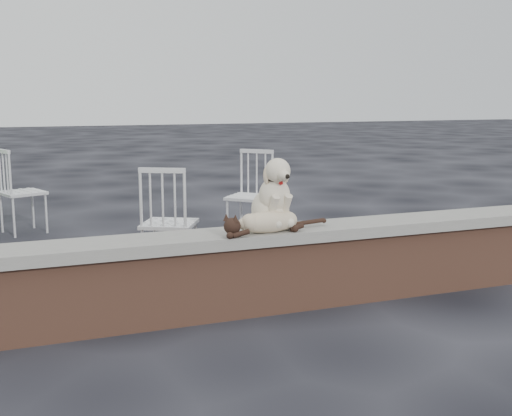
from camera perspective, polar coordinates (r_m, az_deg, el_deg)
name	(u,v)px	position (r m, az deg, el deg)	size (l,w,h in m)	color
ground	(164,322)	(4.42, -8.23, -10.01)	(60.00, 60.00, 0.00)	black
brick_wall	(163,286)	(4.34, -8.32, -6.90)	(6.00, 0.30, 0.50)	brown
capstone	(162,244)	(4.26, -8.41, -3.17)	(6.20, 0.40, 0.08)	slate
dog	(270,192)	(4.49, 1.28, 1.44)	(0.34, 0.44, 0.51)	#C6B498
cat	(268,221)	(4.35, 1.04, -1.14)	(0.98, 0.23, 0.17)	tan
chair_e	(22,191)	(7.49, -20.12, 1.43)	(0.56, 0.56, 0.94)	silver
chair_d	(250,195)	(6.72, -0.55, 1.13)	(0.56, 0.56, 0.94)	silver
chair_c	(169,222)	(5.37, -7.74, -1.20)	(0.56, 0.56, 0.94)	silver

